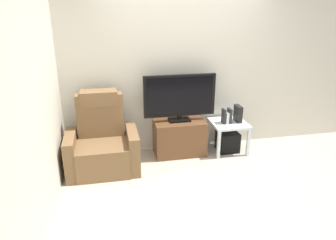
{
  "coord_description": "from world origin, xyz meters",
  "views": [
    {
      "loc": [
        -1.19,
        -3.51,
        2.23
      ],
      "look_at": [
        -0.38,
        0.5,
        0.7
      ],
      "focal_mm": 33.79,
      "sensor_mm": 36.0,
      "label": 1
    }
  ],
  "objects_px": {
    "tv_stand": "(179,137)",
    "book_rightmost": "(229,116)",
    "book_leftmost": "(224,116)",
    "recliner_armchair": "(102,144)",
    "subwoofer_box": "(227,141)",
    "television": "(180,97)",
    "game_console": "(238,114)",
    "book_middle": "(227,118)",
    "side_table": "(229,127)"
  },
  "relations": [
    {
      "from": "television",
      "to": "side_table",
      "type": "distance_m",
      "value": 0.93
    },
    {
      "from": "recliner_armchair",
      "to": "book_middle",
      "type": "bearing_deg",
      "value": -4.33
    },
    {
      "from": "tv_stand",
      "to": "side_table",
      "type": "bearing_deg",
      "value": -3.63
    },
    {
      "from": "subwoofer_box",
      "to": "recliner_armchair",
      "type": "bearing_deg",
      "value": -174.82
    },
    {
      "from": "tv_stand",
      "to": "side_table",
      "type": "distance_m",
      "value": 0.79
    },
    {
      "from": "tv_stand",
      "to": "game_console",
      "type": "bearing_deg",
      "value": -2.44
    },
    {
      "from": "book_middle",
      "to": "side_table",
      "type": "bearing_deg",
      "value": 22.0
    },
    {
      "from": "book_rightmost",
      "to": "side_table",
      "type": "bearing_deg",
      "value": 73.71
    },
    {
      "from": "tv_stand",
      "to": "subwoofer_box",
      "type": "xyz_separation_m",
      "value": [
        0.77,
        -0.05,
        -0.11
      ]
    },
    {
      "from": "tv_stand",
      "to": "book_middle",
      "type": "distance_m",
      "value": 0.79
    },
    {
      "from": "subwoofer_box",
      "to": "book_leftmost",
      "type": "distance_m",
      "value": 0.45
    },
    {
      "from": "book_rightmost",
      "to": "book_leftmost",
      "type": "bearing_deg",
      "value": 180.0
    },
    {
      "from": "tv_stand",
      "to": "book_rightmost",
      "type": "bearing_deg",
      "value": -5.14
    },
    {
      "from": "television",
      "to": "subwoofer_box",
      "type": "bearing_deg",
      "value": -5.02
    },
    {
      "from": "recliner_armchair",
      "to": "game_console",
      "type": "bearing_deg",
      "value": -3.95
    },
    {
      "from": "book_leftmost",
      "to": "book_middle",
      "type": "bearing_deg",
      "value": 0.0
    },
    {
      "from": "recliner_armchair",
      "to": "book_rightmost",
      "type": "height_order",
      "value": "recliner_armchair"
    },
    {
      "from": "book_middle",
      "to": "book_rightmost",
      "type": "bearing_deg",
      "value": 0.0
    },
    {
      "from": "tv_stand",
      "to": "book_rightmost",
      "type": "distance_m",
      "value": 0.84
    },
    {
      "from": "book_rightmost",
      "to": "game_console",
      "type": "relative_size",
      "value": 0.9
    },
    {
      "from": "book_middle",
      "to": "subwoofer_box",
      "type": "bearing_deg",
      "value": 22.0
    },
    {
      "from": "tv_stand",
      "to": "book_rightmost",
      "type": "height_order",
      "value": "book_rightmost"
    },
    {
      "from": "side_table",
      "to": "game_console",
      "type": "xyz_separation_m",
      "value": [
        0.15,
        0.01,
        0.21
      ]
    },
    {
      "from": "side_table",
      "to": "book_leftmost",
      "type": "bearing_deg",
      "value": -168.69
    },
    {
      "from": "recliner_armchair",
      "to": "book_middle",
      "type": "height_order",
      "value": "recliner_armchair"
    },
    {
      "from": "subwoofer_box",
      "to": "book_leftmost",
      "type": "relative_size",
      "value": 1.37
    },
    {
      "from": "tv_stand",
      "to": "side_table",
      "type": "height_order",
      "value": "tv_stand"
    },
    {
      "from": "recliner_armchair",
      "to": "side_table",
      "type": "bearing_deg",
      "value": -3.86
    },
    {
      "from": "book_leftmost",
      "to": "recliner_armchair",
      "type": "bearing_deg",
      "value": -175.15
    },
    {
      "from": "tv_stand",
      "to": "television",
      "type": "relative_size",
      "value": 0.72
    },
    {
      "from": "television",
      "to": "book_middle",
      "type": "distance_m",
      "value": 0.81
    },
    {
      "from": "recliner_armchair",
      "to": "side_table",
      "type": "xyz_separation_m",
      "value": [
        1.94,
        0.18,
        0.03
      ]
    },
    {
      "from": "television",
      "to": "game_console",
      "type": "xyz_separation_m",
      "value": [
        0.92,
        -0.06,
        -0.31
      ]
    },
    {
      "from": "book_middle",
      "to": "game_console",
      "type": "height_order",
      "value": "game_console"
    },
    {
      "from": "side_table",
      "to": "game_console",
      "type": "relative_size",
      "value": 2.11
    },
    {
      "from": "subwoofer_box",
      "to": "game_console",
      "type": "relative_size",
      "value": 1.23
    },
    {
      "from": "side_table",
      "to": "television",
      "type": "bearing_deg",
      "value": 174.98
    },
    {
      "from": "television",
      "to": "subwoofer_box",
      "type": "xyz_separation_m",
      "value": [
        0.77,
        -0.07,
        -0.76
      ]
    },
    {
      "from": "television",
      "to": "recliner_armchair",
      "type": "distance_m",
      "value": 1.31
    },
    {
      "from": "television",
      "to": "game_console",
      "type": "distance_m",
      "value": 0.97
    },
    {
      "from": "television",
      "to": "recliner_armchair",
      "type": "height_order",
      "value": "television"
    },
    {
      "from": "book_middle",
      "to": "book_rightmost",
      "type": "distance_m",
      "value": 0.05
    },
    {
      "from": "tv_stand",
      "to": "book_middle",
      "type": "height_order",
      "value": "book_middle"
    },
    {
      "from": "book_leftmost",
      "to": "book_middle",
      "type": "distance_m",
      "value": 0.06
    },
    {
      "from": "tv_stand",
      "to": "subwoofer_box",
      "type": "bearing_deg",
      "value": -3.63
    },
    {
      "from": "subwoofer_box",
      "to": "game_console",
      "type": "bearing_deg",
      "value": 3.95
    },
    {
      "from": "side_table",
      "to": "game_console",
      "type": "bearing_deg",
      "value": 3.95
    },
    {
      "from": "recliner_armchair",
      "to": "game_console",
      "type": "relative_size",
      "value": 4.22
    },
    {
      "from": "side_table",
      "to": "book_middle",
      "type": "distance_m",
      "value": 0.17
    },
    {
      "from": "game_console",
      "to": "book_rightmost",
      "type": "bearing_deg",
      "value": -168.75
    }
  ]
}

